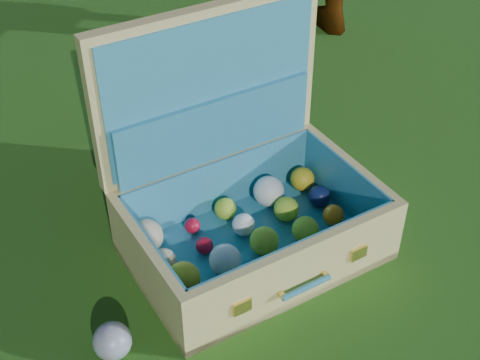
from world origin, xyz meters
The scene contains 3 objects.
ground centered at (0.00, 0.00, 0.00)m, with size 60.00×60.00×0.00m, color #215114.
stray_ball centered at (-0.55, -0.10, 0.04)m, with size 0.08×0.08×0.08m, color teal.
suitcase centered at (-0.17, 0.09, 0.15)m, with size 0.58×0.45×0.54m.
Camera 1 is at (-0.71, -0.97, 1.12)m, focal length 50.00 mm.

